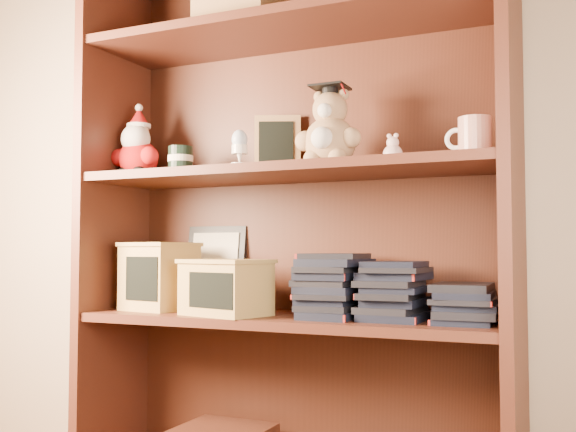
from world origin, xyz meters
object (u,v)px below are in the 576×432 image
Objects in this scene: grad_teddy_bear at (329,134)px; teacher_mug at (474,138)px; treats_box at (160,276)px; bookcase at (295,232)px.

grad_teddy_bear is 1.96× the size of teacher_mug.
teacher_mug is at bearing 0.05° from treats_box.
teacher_mug is at bearing 1.03° from grad_teddy_bear.
teacher_mug is 0.54× the size of treats_box.
grad_teddy_bear reaches higher than treats_box.
teacher_mug is at bearing -5.78° from bookcase.
grad_teddy_bear is at bearing -24.45° from bookcase.
bookcase is at bearing 7.06° from treats_box.
bookcase reaches higher than grad_teddy_bear.
grad_teddy_bear is (0.13, -0.06, 0.26)m from bookcase.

